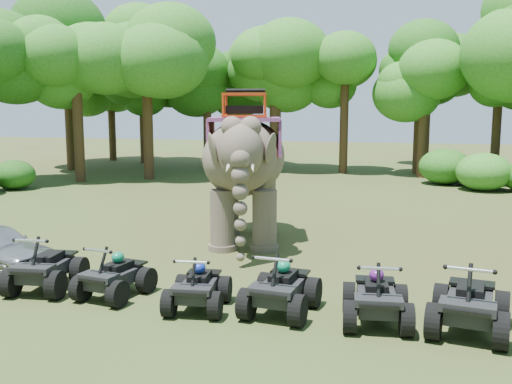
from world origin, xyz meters
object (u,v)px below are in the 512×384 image
(elephant, at_px, (245,166))
(atv_5, at_px, (470,295))
(atv_2, at_px, (198,281))
(atv_3, at_px, (281,282))
(atv_1, at_px, (114,270))
(atv_0, at_px, (46,261))
(atv_4, at_px, (377,291))

(elephant, height_order, atv_5, elephant)
(atv_2, xyz_separation_m, atv_3, (1.67, 0.20, 0.07))
(elephant, xyz_separation_m, atv_3, (2.36, -5.77, -1.65))
(atv_1, relative_size, atv_3, 0.92)
(atv_3, bearing_deg, elephant, 117.98)
(elephant, xyz_separation_m, atv_0, (-3.03, -5.66, -1.64))
(elephant, height_order, atv_3, elephant)
(elephant, xyz_separation_m, atv_2, (0.69, -5.97, -1.71))
(atv_3, relative_size, atv_4, 1.02)
(atv_3, bearing_deg, atv_2, -167.26)
(elephant, distance_m, atv_1, 6.10)
(atv_2, bearing_deg, atv_1, 165.66)
(elephant, xyz_separation_m, atv_4, (4.21, -5.84, -1.66))
(elephant, relative_size, atv_0, 3.11)
(atv_5, bearing_deg, atv_3, -172.35)
(atv_0, distance_m, atv_1, 1.71)
(atv_5, bearing_deg, atv_0, -172.12)
(atv_0, bearing_deg, atv_1, -7.89)
(atv_3, bearing_deg, atv_5, 4.25)
(atv_2, xyz_separation_m, atv_5, (5.17, 0.11, 0.11))
(atv_0, distance_m, atv_5, 8.90)
(atv_1, bearing_deg, atv_4, 7.77)
(atv_3, height_order, atv_5, atv_5)
(atv_0, distance_m, atv_3, 5.39)
(atv_2, height_order, atv_3, atv_3)
(atv_2, relative_size, atv_4, 0.91)
(atv_2, bearing_deg, atv_0, 168.42)
(atv_2, bearing_deg, elephant, 89.75)
(atv_2, distance_m, atv_3, 1.68)
(elephant, relative_size, atv_4, 3.20)
(atv_5, bearing_deg, atv_4, -171.51)
(atv_3, xyz_separation_m, atv_5, (3.51, -0.09, 0.04))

